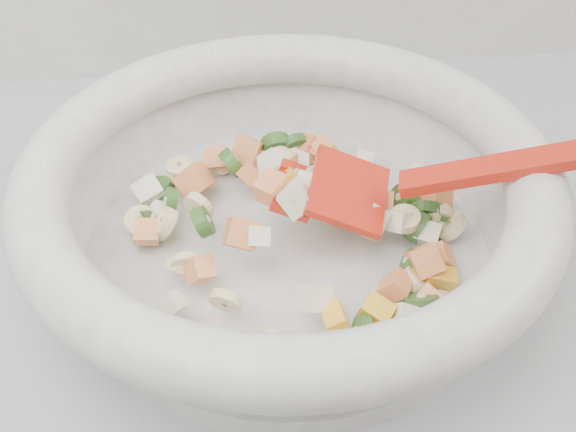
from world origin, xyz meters
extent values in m
cylinder|color=silver|center=(-0.05, 1.40, 0.91)|extent=(0.34, 0.34, 0.02)
torus|color=silver|center=(-0.05, 1.40, 0.99)|extent=(0.42, 0.42, 0.05)
cylinder|color=#FFEFAA|center=(-0.06, 1.27, 0.93)|extent=(0.02, 0.04, 0.04)
cylinder|color=#FFEFAA|center=(-0.13, 1.36, 0.94)|extent=(0.03, 0.01, 0.03)
cylinder|color=#FFEFAA|center=(-0.01, 1.52, 0.93)|extent=(0.02, 0.04, 0.04)
cylinder|color=#FFEFAA|center=(-0.10, 1.32, 0.94)|extent=(0.03, 0.02, 0.03)
cylinder|color=#FFEFAA|center=(0.08, 1.40, 0.94)|extent=(0.03, 0.02, 0.02)
cylinder|color=#FFEFAA|center=(0.09, 1.39, 0.93)|extent=(0.03, 0.04, 0.03)
cylinder|color=#FFEFAA|center=(0.05, 1.31, 0.93)|extent=(0.03, 0.03, 0.03)
cylinder|color=#FFEFAA|center=(-0.15, 1.41, 0.94)|extent=(0.03, 0.03, 0.03)
cylinder|color=#FFEFAA|center=(-0.15, 1.42, 0.94)|extent=(0.02, 0.04, 0.04)
cylinder|color=#FFEFAA|center=(-0.14, 1.49, 0.93)|extent=(0.03, 0.03, 0.02)
cylinder|color=#FFEFAA|center=(0.07, 1.40, 0.94)|extent=(0.03, 0.03, 0.02)
cylinder|color=#FFEFAA|center=(-0.10, 1.50, 0.93)|extent=(0.02, 0.03, 0.03)
cylinder|color=#FFEFAA|center=(0.00, 1.43, 0.95)|extent=(0.03, 0.03, 0.03)
cylinder|color=#FFEFAA|center=(0.08, 1.43, 0.93)|extent=(0.03, 0.02, 0.03)
cylinder|color=#FFEFAA|center=(-0.02, 1.43, 0.96)|extent=(0.03, 0.02, 0.03)
cylinder|color=#FFEFAA|center=(0.08, 1.41, 0.93)|extent=(0.02, 0.03, 0.03)
cylinder|color=#FFEFAA|center=(0.07, 1.44, 0.93)|extent=(0.03, 0.02, 0.03)
cylinder|color=#FFEFAA|center=(-0.03, 1.27, 0.93)|extent=(0.03, 0.02, 0.03)
cylinder|color=#FFEFAA|center=(-0.05, 1.47, 0.95)|extent=(0.03, 0.02, 0.03)
cylinder|color=#FFEFAA|center=(0.04, 1.34, 0.93)|extent=(0.02, 0.03, 0.03)
cylinder|color=#FFEFAA|center=(-0.07, 1.28, 0.94)|extent=(0.02, 0.03, 0.03)
cylinder|color=#FFEFAA|center=(-0.14, 1.36, 0.94)|extent=(0.03, 0.03, 0.03)
cylinder|color=#FFEFAA|center=(-0.14, 1.49, 0.94)|extent=(0.03, 0.03, 0.01)
cylinder|color=#FFEFAA|center=(-0.12, 1.42, 0.95)|extent=(0.03, 0.02, 0.03)
cylinder|color=#FFEFAA|center=(-0.17, 1.42, 0.93)|extent=(0.04, 0.04, 0.03)
cylinder|color=#FFEFAA|center=(0.04, 1.39, 0.95)|extent=(0.04, 0.04, 0.01)
cube|color=#F5974D|center=(0.00, 1.43, 0.96)|extent=(0.02, 0.02, 0.02)
cube|color=#F5974D|center=(-0.04, 1.46, 0.96)|extent=(0.02, 0.02, 0.02)
cube|color=#F5974D|center=(0.01, 1.45, 0.95)|extent=(0.03, 0.02, 0.03)
cube|color=#F5974D|center=(-0.05, 1.46, 0.95)|extent=(0.03, 0.03, 0.03)
cube|color=#F5974D|center=(0.02, 1.33, 0.94)|extent=(0.03, 0.03, 0.03)
cube|color=#F5974D|center=(-0.02, 1.52, 0.93)|extent=(0.03, 0.03, 0.03)
cube|color=#F5974D|center=(0.07, 1.36, 0.93)|extent=(0.03, 0.03, 0.03)
cube|color=#F5974D|center=(-0.07, 1.51, 0.94)|extent=(0.04, 0.04, 0.04)
cube|color=#F5974D|center=(0.03, 1.41, 0.94)|extent=(0.03, 0.04, 0.03)
cube|color=#F5974D|center=(-0.08, 1.46, 0.95)|extent=(0.02, 0.02, 0.03)
cube|color=#F5974D|center=(0.00, 1.50, 0.94)|extent=(0.03, 0.03, 0.02)
cube|color=#F5974D|center=(0.05, 1.31, 0.93)|extent=(0.03, 0.03, 0.03)
cube|color=#F5974D|center=(0.05, 1.35, 0.94)|extent=(0.03, 0.04, 0.04)
cube|color=#F5974D|center=(-0.12, 1.47, 0.94)|extent=(0.04, 0.03, 0.04)
cube|color=#F5974D|center=(-0.16, 1.41, 0.94)|extent=(0.02, 0.02, 0.03)
cube|color=#F5974D|center=(0.08, 1.42, 0.94)|extent=(0.03, 0.03, 0.03)
cube|color=#F5974D|center=(-0.09, 1.37, 0.96)|extent=(0.03, 0.03, 0.04)
cube|color=#F5974D|center=(-0.02, 1.39, 0.96)|extent=(0.03, 0.03, 0.03)
cube|color=#F5974D|center=(-0.06, 1.40, 0.98)|extent=(0.03, 0.03, 0.02)
cube|color=#F5974D|center=(-0.12, 1.35, 0.94)|extent=(0.03, 0.03, 0.03)
cube|color=#F5974D|center=(0.00, 1.50, 0.94)|extent=(0.03, 0.03, 0.03)
cube|color=#F5974D|center=(-0.10, 1.50, 0.94)|extent=(0.02, 0.03, 0.03)
cube|color=#F5974D|center=(-0.04, 1.39, 0.97)|extent=(0.03, 0.03, 0.03)
cylinder|color=#4D9D34|center=(-0.14, 1.44, 0.94)|extent=(0.02, 0.04, 0.04)
cylinder|color=#4D9D34|center=(0.07, 1.41, 0.94)|extent=(0.04, 0.03, 0.03)
cylinder|color=#4D9D34|center=(-0.12, 1.39, 0.95)|extent=(0.02, 0.03, 0.03)
cylinder|color=#4D9D34|center=(0.05, 1.43, 0.94)|extent=(0.02, 0.03, 0.03)
cylinder|color=#4D9D34|center=(-0.09, 1.48, 0.95)|extent=(0.03, 0.04, 0.04)
cylinder|color=#4D9D34|center=(-0.03, 1.51, 0.94)|extent=(0.04, 0.02, 0.04)
cylinder|color=#4D9D34|center=(0.08, 1.40, 0.93)|extent=(0.04, 0.03, 0.04)
cylinder|color=#4D9D34|center=(0.04, 1.31, 0.94)|extent=(0.04, 0.03, 0.03)
cylinder|color=#4D9D34|center=(-0.16, 1.43, 0.93)|extent=(0.03, 0.03, 0.02)
cylinder|color=#4D9D34|center=(0.04, 1.35, 0.93)|extent=(0.02, 0.03, 0.03)
cylinder|color=#4D9D34|center=(-0.16, 1.47, 0.93)|extent=(0.03, 0.03, 0.02)
cylinder|color=#4D9D34|center=(-0.05, 1.51, 0.94)|extent=(0.04, 0.03, 0.04)
cylinder|color=#4D9D34|center=(-0.01, 1.29, 0.93)|extent=(0.02, 0.04, 0.04)
cylinder|color=#4D9D34|center=(0.06, 1.39, 0.94)|extent=(0.03, 0.03, 0.04)
cube|color=white|center=(-0.03, 1.42, 0.97)|extent=(0.03, 0.03, 0.03)
cube|color=white|center=(-0.04, 1.39, 0.97)|extent=(0.03, 0.03, 0.04)
cube|color=white|center=(0.02, 1.30, 0.93)|extent=(0.03, 0.03, 0.03)
cube|color=white|center=(-0.04, 1.42, 0.97)|extent=(0.03, 0.02, 0.03)
cube|color=white|center=(0.07, 1.46, 0.93)|extent=(0.03, 0.03, 0.03)
cube|color=white|center=(-0.04, 1.31, 0.94)|extent=(0.03, 0.03, 0.03)
cube|color=white|center=(-0.16, 1.47, 0.93)|extent=(0.03, 0.03, 0.03)
cube|color=white|center=(0.01, 1.43, 0.95)|extent=(0.03, 0.03, 0.03)
cube|color=white|center=(-0.07, 1.37, 0.96)|extent=(0.02, 0.02, 0.03)
cube|color=white|center=(-0.15, 1.43, 0.94)|extent=(0.03, 0.02, 0.03)
cube|color=white|center=(0.04, 1.39, 0.95)|extent=(0.03, 0.03, 0.03)
cube|color=white|center=(0.03, 1.48, 0.94)|extent=(0.02, 0.03, 0.02)
cube|color=white|center=(0.02, 1.39, 0.95)|extent=(0.03, 0.03, 0.04)
cube|color=white|center=(-0.04, 1.47, 0.95)|extent=(0.03, 0.03, 0.03)
cube|color=white|center=(0.06, 1.39, 0.93)|extent=(0.03, 0.03, 0.03)
cube|color=white|center=(-0.05, 1.45, 0.96)|extent=(0.03, 0.03, 0.04)
cube|color=white|center=(-0.14, 1.32, 0.94)|extent=(0.03, 0.02, 0.03)
cube|color=#FFA72E|center=(0.06, 1.34, 0.93)|extent=(0.03, 0.02, 0.02)
cube|color=#FFA72E|center=(-0.05, 1.42, 0.97)|extent=(0.03, 0.03, 0.03)
cube|color=#FFA72E|center=(0.02, 1.46, 0.94)|extent=(0.02, 0.03, 0.02)
cube|color=#FFA72E|center=(-0.03, 1.30, 0.94)|extent=(0.02, 0.03, 0.02)
cube|color=#FFA72E|center=(0.00, 1.30, 0.94)|extent=(0.03, 0.03, 0.02)
cube|color=red|center=(0.00, 1.40, 0.97)|extent=(0.08, 0.09, 0.03)
cube|color=red|center=(-0.04, 1.43, 0.97)|extent=(0.03, 0.02, 0.02)
cube|color=red|center=(-0.04, 1.42, 0.97)|extent=(0.03, 0.02, 0.02)
cube|color=red|center=(-0.04, 1.40, 0.97)|extent=(0.03, 0.02, 0.02)
cube|color=red|center=(-0.05, 1.39, 0.97)|extent=(0.03, 0.02, 0.02)
cube|color=red|center=(0.14, 1.36, 1.02)|extent=(0.21, 0.08, 0.08)
camera|label=1|loc=(-0.10, 0.97, 1.32)|focal=45.00mm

